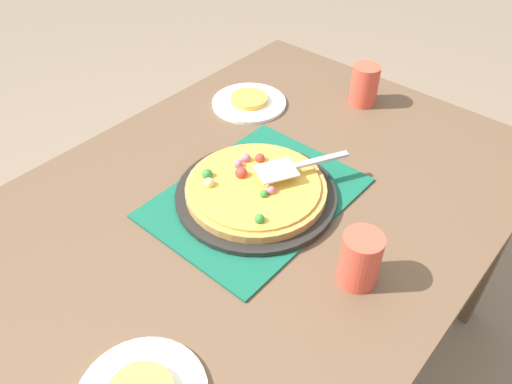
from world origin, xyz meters
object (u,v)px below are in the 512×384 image
(cup_near, at_px, (360,259))
(plate_near_left, at_px, (249,103))
(cup_far, at_px, (364,85))
(served_slice_left, at_px, (249,99))
(pizza, at_px, (255,187))
(pizza_server, at_px, (295,166))
(pizza_pan, at_px, (256,194))

(cup_near, bearing_deg, plate_near_left, -120.43)
(cup_near, height_order, cup_far, same)
(served_slice_left, bearing_deg, cup_near, 59.57)
(pizza, height_order, pizza_server, pizza_server)
(pizza_pan, height_order, pizza_server, pizza_server)
(plate_near_left, xyz_separation_m, cup_far, (-0.23, 0.25, 0.06))
(pizza_pan, distance_m, cup_near, 0.32)
(pizza_server, bearing_deg, served_slice_left, -122.79)
(pizza_server, bearing_deg, plate_near_left, -122.79)
(plate_near_left, distance_m, served_slice_left, 0.01)
(served_slice_left, xyz_separation_m, pizza_server, (0.22, 0.33, 0.05))
(cup_far, bearing_deg, cup_near, 30.93)
(cup_far, bearing_deg, plate_near_left, -47.60)
(plate_near_left, relative_size, cup_near, 1.83)
(cup_near, bearing_deg, pizza, -98.98)
(served_slice_left, height_order, cup_near, cup_near)
(plate_near_left, bearing_deg, cup_near, 59.57)
(plate_near_left, bearing_deg, pizza_server, 57.21)
(pizza_pan, bearing_deg, cup_near, 80.95)
(plate_near_left, xyz_separation_m, pizza_server, (0.22, 0.33, 0.06))
(plate_near_left, bearing_deg, pizza_pan, 43.66)
(pizza, height_order, plate_near_left, pizza)
(pizza_pan, distance_m, cup_far, 0.53)
(pizza, bearing_deg, plate_near_left, -136.52)
(pizza, xyz_separation_m, plate_near_left, (-0.30, -0.29, -0.03))
(served_slice_left, bearing_deg, pizza_pan, 43.66)
(pizza_pan, relative_size, served_slice_left, 3.45)
(plate_near_left, xyz_separation_m, cup_near, (0.35, 0.60, 0.06))
(pizza_pan, relative_size, plate_near_left, 1.73)
(plate_near_left, xyz_separation_m, served_slice_left, (0.00, 0.00, 0.01))
(cup_near, xyz_separation_m, cup_far, (-0.58, -0.35, 0.00))
(pizza, xyz_separation_m, cup_near, (0.05, 0.31, 0.03))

